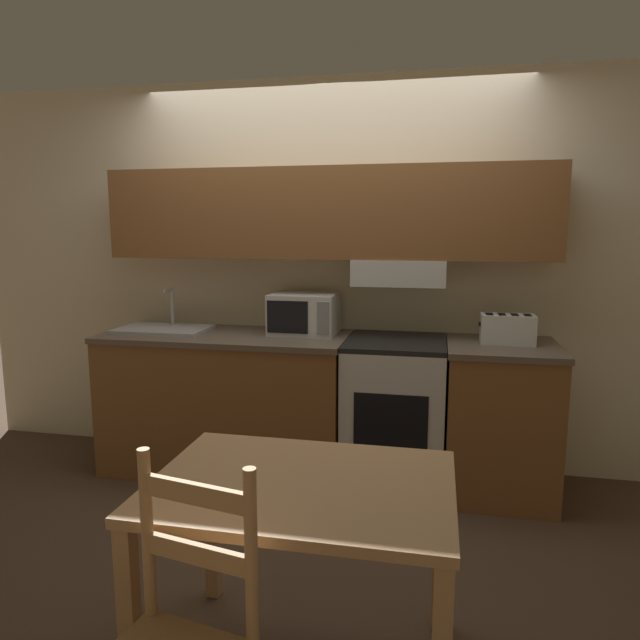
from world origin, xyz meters
TOP-DOWN VIEW (x-y plane):
  - ground_plane at (0.00, 0.00)m, footprint 16.00×16.00m
  - wall_back at (0.01, -0.06)m, footprint 5.22×0.38m
  - lower_counter_main at (-0.63, -0.32)m, footprint 1.58×0.67m
  - lower_counter_right_stub at (1.10, -0.32)m, footprint 0.64×0.67m
  - stove_range at (0.47, -0.32)m, footprint 0.60×0.64m
  - microwave at (-0.13, -0.21)m, footprint 0.42×0.35m
  - toaster at (1.12, -0.30)m, footprint 0.32×0.16m
  - sink_basin at (-1.06, -0.32)m, footprint 0.59×0.38m
  - dining_table at (0.27, -1.95)m, footprint 1.04×0.75m

SIDE VIEW (x-z plane):
  - ground_plane at x=0.00m, z-range 0.00..0.00m
  - stove_range at x=0.47m, z-range 0.00..0.91m
  - lower_counter_main at x=-0.63m, z-range 0.00..0.92m
  - lower_counter_right_stub at x=1.10m, z-range 0.00..0.92m
  - dining_table at x=0.27m, z-range 0.26..0.98m
  - sink_basin at x=-1.06m, z-range 0.80..1.07m
  - toaster at x=1.12m, z-range 0.92..1.09m
  - microwave at x=-0.13m, z-range 0.91..1.17m
  - wall_back at x=0.01m, z-range 0.17..2.72m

